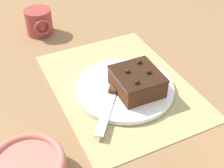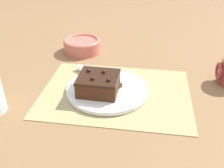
{
  "view_description": "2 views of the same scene",
  "coord_description": "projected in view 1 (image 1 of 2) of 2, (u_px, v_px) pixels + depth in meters",
  "views": [
    {
      "loc": [
        0.57,
        -0.3,
        0.53
      ],
      "look_at": [
        0.01,
        -0.03,
        0.02
      ],
      "focal_mm": 50.0,
      "sensor_mm": 36.0,
      "label": 1
    },
    {
      "loc": [
        -0.09,
        0.68,
        0.45
      ],
      "look_at": [
        0.01,
        0.02,
        0.04
      ],
      "focal_mm": 42.0,
      "sensor_mm": 36.0,
      "label": 2
    }
  ],
  "objects": [
    {
      "name": "chocolate_cake",
      "position": [
        137.0,
        81.0,
        0.78
      ],
      "size": [
        0.12,
        0.11,
        0.06
      ],
      "rotation": [
        0.0,
        0.0,
        -0.02
      ],
      "color": "#472614",
      "rests_on": "cake_plate"
    },
    {
      "name": "placemat_woven",
      "position": [
        120.0,
        85.0,
        0.83
      ],
      "size": [
        0.46,
        0.34,
        0.0
      ],
      "primitive_type": "cube",
      "color": "tan",
      "rests_on": "ground_plane"
    },
    {
      "name": "cake_plate",
      "position": [
        126.0,
        88.0,
        0.81
      ],
      "size": [
        0.26,
        0.26,
        0.01
      ],
      "color": "white",
      "rests_on": "placemat_woven"
    },
    {
      "name": "serving_knife",
      "position": [
        112.0,
        94.0,
        0.78
      ],
      "size": [
        0.18,
        0.15,
        0.01
      ],
      "rotation": [
        0.0,
        0.0,
        4.06
      ],
      "color": "#472D19",
      "rests_on": "cake_plate"
    },
    {
      "name": "coffee_mug",
      "position": [
        39.0,
        22.0,
        1.03
      ],
      "size": [
        0.1,
        0.09,
        0.08
      ],
      "color": "#993833",
      "rests_on": "ground_plane"
    },
    {
      "name": "ground_plane",
      "position": [
        120.0,
        86.0,
        0.84
      ],
      "size": [
        3.0,
        3.0,
        0.0
      ],
      "primitive_type": "plane",
      "color": "olive"
    }
  ]
}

